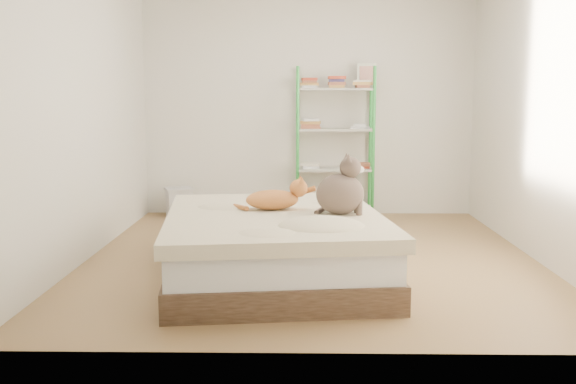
{
  "coord_description": "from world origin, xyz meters",
  "views": [
    {
      "loc": [
        -0.11,
        -5.39,
        1.37
      ],
      "look_at": [
        -0.19,
        -0.36,
        0.62
      ],
      "focal_mm": 40.0,
      "sensor_mm": 36.0,
      "label": 1
    }
  ],
  "objects_px": {
    "cardboard_box": "(317,212)",
    "shelf_unit": "(335,139)",
    "orange_cat": "(272,197)",
    "grey_cat": "(340,185)",
    "white_bin": "(179,202)",
    "bed": "(274,246)"
  },
  "relations": [
    {
      "from": "bed",
      "to": "orange_cat",
      "type": "relative_size",
      "value": 4.45
    },
    {
      "from": "bed",
      "to": "grey_cat",
      "type": "distance_m",
      "value": 0.68
    },
    {
      "from": "shelf_unit",
      "to": "cardboard_box",
      "type": "bearing_deg",
      "value": -108.35
    },
    {
      "from": "orange_cat",
      "to": "white_bin",
      "type": "height_order",
      "value": "orange_cat"
    },
    {
      "from": "grey_cat",
      "to": "cardboard_box",
      "type": "bearing_deg",
      "value": -0.72
    },
    {
      "from": "shelf_unit",
      "to": "grey_cat",
      "type": "bearing_deg",
      "value": -92.43
    },
    {
      "from": "orange_cat",
      "to": "cardboard_box",
      "type": "xyz_separation_m",
      "value": [
        0.39,
        1.71,
        -0.42
      ]
    },
    {
      "from": "grey_cat",
      "to": "shelf_unit",
      "type": "distance_m",
      "value": 2.58
    },
    {
      "from": "grey_cat",
      "to": "shelf_unit",
      "type": "height_order",
      "value": "shelf_unit"
    },
    {
      "from": "orange_cat",
      "to": "white_bin",
      "type": "relative_size",
      "value": 1.29
    },
    {
      "from": "grey_cat",
      "to": "bed",
      "type": "bearing_deg",
      "value": 82.1
    },
    {
      "from": "bed",
      "to": "grey_cat",
      "type": "xyz_separation_m",
      "value": [
        0.49,
        -0.03,
        0.47
      ]
    },
    {
      "from": "orange_cat",
      "to": "shelf_unit",
      "type": "relative_size",
      "value": 0.28
    },
    {
      "from": "cardboard_box",
      "to": "white_bin",
      "type": "bearing_deg",
      "value": 162.69
    },
    {
      "from": "cardboard_box",
      "to": "shelf_unit",
      "type": "bearing_deg",
      "value": 75.47
    },
    {
      "from": "grey_cat",
      "to": "white_bin",
      "type": "xyz_separation_m",
      "value": [
        -1.67,
        2.5,
        -0.55
      ]
    },
    {
      "from": "bed",
      "to": "shelf_unit",
      "type": "relative_size",
      "value": 1.24
    },
    {
      "from": "bed",
      "to": "cardboard_box",
      "type": "relative_size",
      "value": 4.07
    },
    {
      "from": "orange_cat",
      "to": "grey_cat",
      "type": "height_order",
      "value": "grey_cat"
    },
    {
      "from": "orange_cat",
      "to": "white_bin",
      "type": "distance_m",
      "value": 2.62
    },
    {
      "from": "shelf_unit",
      "to": "white_bin",
      "type": "height_order",
      "value": "shelf_unit"
    },
    {
      "from": "bed",
      "to": "grey_cat",
      "type": "height_order",
      "value": "grey_cat"
    }
  ]
}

